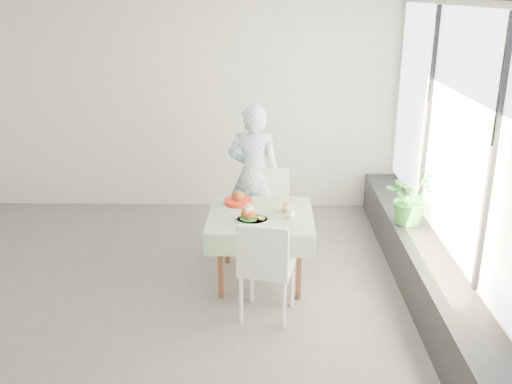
{
  "coord_description": "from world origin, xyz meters",
  "views": [
    {
      "loc": [
        1.24,
        -5.08,
        2.86
      ],
      "look_at": [
        1.14,
        0.32,
        0.96
      ],
      "focal_mm": 40.0,
      "sensor_mm": 36.0,
      "label": 1
    }
  ],
  "objects_px": {
    "diner": "(254,175)",
    "main_dish": "(250,216)",
    "juice_cup_orange": "(287,206)",
    "potted_plant": "(410,197)",
    "cafe_table": "(261,239)",
    "chair_far": "(269,228)",
    "chair_near": "(267,287)"
  },
  "relations": [
    {
      "from": "chair_near",
      "to": "diner",
      "type": "bearing_deg",
      "value": 95.24
    },
    {
      "from": "cafe_table",
      "to": "chair_far",
      "type": "distance_m",
      "value": 0.72
    },
    {
      "from": "cafe_table",
      "to": "chair_far",
      "type": "xyz_separation_m",
      "value": [
        0.09,
        0.7,
        -0.17
      ]
    },
    {
      "from": "chair_far",
      "to": "potted_plant",
      "type": "relative_size",
      "value": 1.59
    },
    {
      "from": "chair_near",
      "to": "juice_cup_orange",
      "type": "bearing_deg",
      "value": 75.23
    },
    {
      "from": "cafe_table",
      "to": "diner",
      "type": "xyz_separation_m",
      "value": [
        -0.09,
        0.95,
        0.38
      ]
    },
    {
      "from": "diner",
      "to": "juice_cup_orange",
      "type": "bearing_deg",
      "value": 121.82
    },
    {
      "from": "main_dish",
      "to": "potted_plant",
      "type": "distance_m",
      "value": 1.78
    },
    {
      "from": "chair_near",
      "to": "main_dish",
      "type": "bearing_deg",
      "value": 107.49
    },
    {
      "from": "cafe_table",
      "to": "potted_plant",
      "type": "bearing_deg",
      "value": 13.32
    },
    {
      "from": "diner",
      "to": "juice_cup_orange",
      "type": "xyz_separation_m",
      "value": [
        0.35,
        -0.89,
        -0.04
      ]
    },
    {
      "from": "chair_far",
      "to": "cafe_table",
      "type": "bearing_deg",
      "value": -97.11
    },
    {
      "from": "juice_cup_orange",
      "to": "potted_plant",
      "type": "distance_m",
      "value": 1.36
    },
    {
      "from": "cafe_table",
      "to": "chair_far",
      "type": "relative_size",
      "value": 1.11
    },
    {
      "from": "potted_plant",
      "to": "chair_far",
      "type": "bearing_deg",
      "value": 167.86
    },
    {
      "from": "potted_plant",
      "to": "juice_cup_orange",
      "type": "bearing_deg",
      "value": -166.75
    },
    {
      "from": "chair_near",
      "to": "juice_cup_orange",
      "type": "relative_size",
      "value": 3.65
    },
    {
      "from": "main_dish",
      "to": "potted_plant",
      "type": "xyz_separation_m",
      "value": [
        1.69,
        0.56,
        0.0
      ]
    },
    {
      "from": "diner",
      "to": "main_dish",
      "type": "distance_m",
      "value": 1.14
    },
    {
      "from": "juice_cup_orange",
      "to": "potted_plant",
      "type": "relative_size",
      "value": 0.45
    },
    {
      "from": "juice_cup_orange",
      "to": "main_dish",
      "type": "bearing_deg",
      "value": -146.07
    },
    {
      "from": "cafe_table",
      "to": "diner",
      "type": "height_order",
      "value": "diner"
    },
    {
      "from": "chair_far",
      "to": "main_dish",
      "type": "distance_m",
      "value": 1.03
    },
    {
      "from": "chair_near",
      "to": "main_dish",
      "type": "xyz_separation_m",
      "value": [
        -0.16,
        0.52,
        0.5
      ]
    },
    {
      "from": "chair_near",
      "to": "potted_plant",
      "type": "relative_size",
      "value": 1.62
    },
    {
      "from": "cafe_table",
      "to": "juice_cup_orange",
      "type": "xyz_separation_m",
      "value": [
        0.26,
        0.06,
        0.34
      ]
    },
    {
      "from": "diner",
      "to": "juice_cup_orange",
      "type": "distance_m",
      "value": 0.96
    },
    {
      "from": "chair_near",
      "to": "potted_plant",
      "type": "distance_m",
      "value": 1.93
    },
    {
      "from": "diner",
      "to": "main_dish",
      "type": "height_order",
      "value": "diner"
    },
    {
      "from": "cafe_table",
      "to": "potted_plant",
      "type": "relative_size",
      "value": 1.76
    },
    {
      "from": "diner",
      "to": "potted_plant",
      "type": "bearing_deg",
      "value": 171.13
    },
    {
      "from": "main_dish",
      "to": "diner",
      "type": "bearing_deg",
      "value": 89.4
    }
  ]
}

